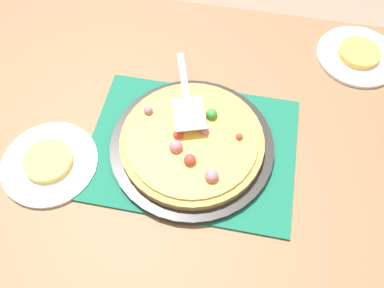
{
  "coord_description": "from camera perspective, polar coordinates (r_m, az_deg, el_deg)",
  "views": [
    {
      "loc": [
        0.09,
        -0.47,
        1.57
      ],
      "look_at": [
        0.0,
        0.0,
        0.77
      ],
      "focal_mm": 37.75,
      "sensor_mm": 36.0,
      "label": 1
    }
  ],
  "objects": [
    {
      "name": "served_slice_right",
      "position": [
        1.2,
        22.57,
        11.83
      ],
      "size": [
        0.11,
        0.11,
        0.02
      ],
      "primitive_type": "cylinder",
      "color": "gold",
      "rests_on": "plate_far_right"
    },
    {
      "name": "dining_table",
      "position": [
        1.04,
        0.0,
        -3.67
      ],
      "size": [
        1.4,
        1.0,
        0.75
      ],
      "color": "brown",
      "rests_on": "ground_plane"
    },
    {
      "name": "plate_far_right",
      "position": [
        1.21,
        22.36,
        11.42
      ],
      "size": [
        0.22,
        0.22,
        0.01
      ],
      "primitive_type": "cylinder",
      "color": "white",
      "rests_on": "dining_table"
    },
    {
      "name": "served_slice_left",
      "position": [
        0.97,
        -19.69,
        -2.24
      ],
      "size": [
        0.11,
        0.11,
        0.02
      ],
      "primitive_type": "cylinder",
      "color": "#EAB747",
      "rests_on": "plate_near_left"
    },
    {
      "name": "placemat",
      "position": [
        0.95,
        0.0,
        -0.53
      ],
      "size": [
        0.48,
        0.36,
        0.01
      ],
      "primitive_type": "cube",
      "color": "#145B42",
      "rests_on": "dining_table"
    },
    {
      "name": "pizza_pan",
      "position": [
        0.94,
        0.0,
        -0.22
      ],
      "size": [
        0.38,
        0.38,
        0.01
      ],
      "primitive_type": "cylinder",
      "color": "black",
      "rests_on": "placemat"
    },
    {
      "name": "plate_near_left",
      "position": [
        0.98,
        -19.47,
        -2.61
      ],
      "size": [
        0.22,
        0.22,
        0.01
      ],
      "primitive_type": "cylinder",
      "color": "white",
      "rests_on": "dining_table"
    },
    {
      "name": "ground_plane",
      "position": [
        1.64,
        0.0,
        -14.03
      ],
      "size": [
        8.0,
        8.0,
        0.0
      ],
      "primitive_type": "plane",
      "color": "#84705B"
    },
    {
      "name": "pizza_server",
      "position": [
        0.94,
        -0.77,
        6.63
      ],
      "size": [
        0.11,
        0.23,
        0.01
      ],
      "color": "silver",
      "rests_on": "pizza"
    },
    {
      "name": "pizza",
      "position": [
        0.92,
        0.01,
        0.4
      ],
      "size": [
        0.33,
        0.33,
        0.05
      ],
      "color": "#B78442",
      "rests_on": "pizza_pan"
    }
  ]
}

